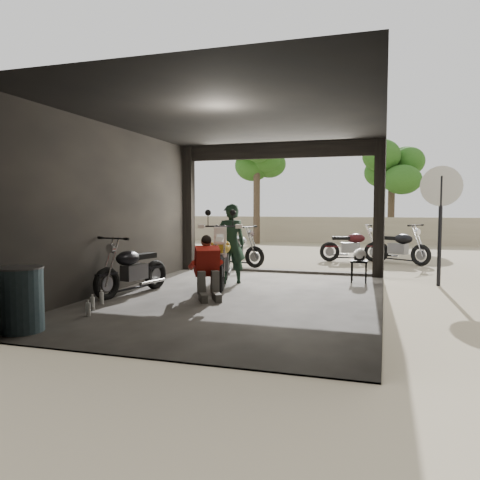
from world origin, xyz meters
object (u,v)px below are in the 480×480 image
Objects in this scene: rider at (231,244)px; mechanic at (208,269)px; main_bike at (222,255)px; sign_post at (441,205)px; helmet at (360,255)px; oil_drum at (21,301)px; outside_bike_b at (352,243)px; stool at (359,264)px; left_bike at (132,265)px; outside_bike_c at (400,244)px; outside_bike_a at (234,246)px.

mechanic is (0.16, -1.77, -0.30)m from rider.
main_bike is 0.79× the size of sign_post.
sign_post reaches higher than helmet.
mechanic is 3.14m from oil_drum.
outside_bike_b reaches higher than stool.
outside_bike_b is 0.97× the size of rider.
rider is at bearing 63.51° from left_bike.
left_bike is at bearing 177.97° from outside_bike_c.
main_bike is at bearing 59.11° from left_bike.
mechanic is (0.24, -1.45, -0.11)m from main_bike.
helmet is at bearing 8.97° from main_bike.
oil_drum is at bearing -76.87° from left_bike.
oil_drum is at bearing -150.07° from mechanic.
mechanic is 2.24× the size of stool.
main_bike is at bearing -179.96° from outside_bike_c.
helmet is at bearing -74.27° from stool.
stool is at bearing -158.52° from outside_bike_c.
sign_post is at bearing 3.60° from stool.
main_bike is 4.63m from sign_post.
mechanic is at bearing 60.32° from oil_drum.
left_bike is 0.98× the size of outside_bike_a.
stool is (3.46, -1.97, -0.15)m from outside_bike_a.
helmet is 0.12× the size of sign_post.
outside_bike_a reaches higher than stool.
mechanic is at bearing 9.76° from left_bike.
helmet is at bearing 53.39° from oil_drum.
outside_bike_b is at bearing 69.31° from oil_drum.
outside_bike_a is at bearing 150.35° from stool.
main_bike is at bearing 68.99° from mechanic.
main_bike is at bearing 49.96° from rider.
outside_bike_a is 4.80m from mechanic.
outside_bike_c is 1.55× the size of mechanic.
mechanic is 1.29× the size of oil_drum.
outside_bike_c is (1.36, -0.14, 0.02)m from outside_bike_b.
main_bike reaches higher than outside_bike_b.
mechanic is at bearing -150.77° from outside_bike_a.
sign_post is (4.06, 2.82, 1.14)m from mechanic.
outside_bike_a is at bearing 135.00° from helmet.
sign_post is (4.22, 1.05, 0.83)m from rider.
rider is at bearing -175.88° from helmet.
helmet is (0.42, -4.10, 0.06)m from outside_bike_b.
sign_post reaches higher than outside_bike_c.
left_bike is 1.92× the size of oil_drum.
left_bike is 0.66× the size of sign_post.
outside_bike_b is at bearing -38.62° from outside_bike_a.
sign_post is (4.30, 1.37, 1.03)m from main_bike.
main_bike is at bearing -154.76° from stool.
outside_bike_c reaches higher than outside_bike_b.
left_bike is at bearing -162.13° from helmet.
main_bike is at bearing -170.52° from helmet.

